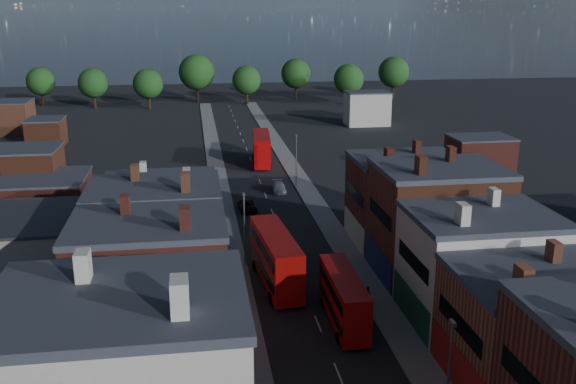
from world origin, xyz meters
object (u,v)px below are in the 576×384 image
object	(u,v)px
bus_0	(276,258)
bus_1	(344,298)
bus_2	(261,148)
car_2	(247,206)
ped_3	(368,295)
car_3	(279,187)

from	to	relation	value
bus_0	bus_1	distance (m)	10.09
bus_2	car_2	xyz separation A→B (m)	(-4.84, -26.47, -2.19)
ped_3	bus_0	bearing A→B (deg)	44.04
car_3	ped_3	bearing A→B (deg)	-83.19
bus_2	car_3	xyz separation A→B (m)	(0.64, -17.82, -2.18)
bus_1	car_2	xyz separation A→B (m)	(-5.47, 33.33, -1.76)
bus_2	ped_3	xyz separation A→B (m)	(3.73, -56.60, -1.89)
bus_0	bus_2	xyz separation A→B (m)	(4.14, 50.92, -0.03)
car_2	ped_3	world-z (taller)	ped_3
bus_2	ped_3	world-z (taller)	bus_2
bus_0	bus_1	world-z (taller)	bus_0
car_3	bus_0	bearing A→B (deg)	-95.96
bus_1	car_2	bearing A→B (deg)	99.66
car_2	ped_3	bearing A→B (deg)	-77.14
ped_3	bus_2	bearing A→B (deg)	-6.33
car_2	ped_3	distance (m)	31.33
ped_3	car_3	bearing A→B (deg)	-5.55
bus_2	ped_3	distance (m)	56.76
bus_0	ped_3	xyz separation A→B (m)	(7.86, -5.69, -1.92)
car_3	ped_3	world-z (taller)	ped_3
bus_0	car_3	size ratio (longest dim) A/B	2.70
car_2	bus_2	bearing A→B (deg)	76.64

